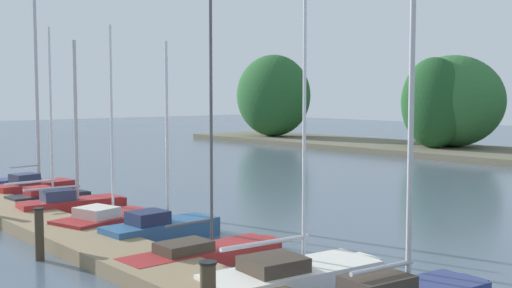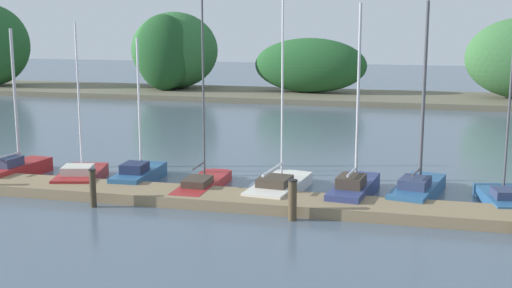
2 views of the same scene
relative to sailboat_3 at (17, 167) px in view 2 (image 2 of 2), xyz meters
The scene contains 12 objects.
dock_pier 5.41m from the sailboat_3, 17.37° to the right, with size 26.47×1.80×0.35m.
far_shore 27.52m from the sailboat_3, 80.89° to the left, with size 63.88×8.09×7.49m.
sailboat_3 is the anchor object (origin of this frame).
sailboat_4 2.76m from the sailboat_3, ahead, with size 2.06×3.39×5.78m.
sailboat_5 4.85m from the sailboat_3, ahead, with size 1.19×3.37×5.22m.
sailboat_6 7.43m from the sailboat_3, ahead, with size 1.10×4.17×8.24m.
sailboat_7 10.09m from the sailboat_3, ahead, with size 1.72×4.08×7.72m.
sailboat_8 12.63m from the sailboat_3, ahead, with size 1.48×3.96×6.38m.
sailboat_9 14.70m from the sailboat_3, ahead, with size 1.92×4.21×6.46m.
sailboat_10 17.36m from the sailboat_3, ahead, with size 1.76×3.32×6.85m.
mooring_piling_2 5.54m from the sailboat_3, 32.05° to the right, with size 0.23×0.23×1.23m.
mooring_piling_3 11.44m from the sailboat_3, 14.02° to the right, with size 0.29×0.29×1.24m.
Camera 2 is at (9.56, -7.41, 5.92)m, focal length 46.71 mm.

